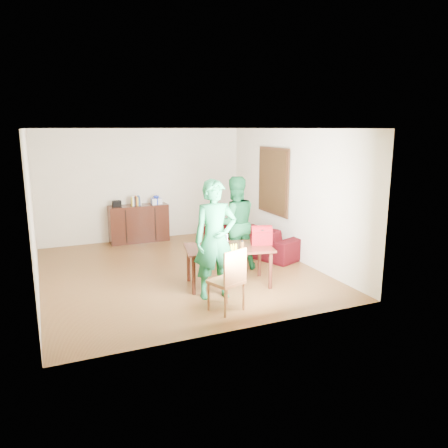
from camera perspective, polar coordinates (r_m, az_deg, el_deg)
name	(u,v)px	position (r m, az deg, el deg)	size (l,w,h in m)	color
room	(175,203)	(8.36, -6.37, 2.72)	(5.20, 5.70, 2.90)	#4B2912
table	(229,251)	(7.59, 0.60, -3.59)	(1.62, 1.11, 0.70)	black
chair	(227,293)	(6.64, 0.37, -8.95)	(0.57, 0.55, 0.98)	brown
person_near	(215,240)	(6.98, -1.17, -2.05)	(0.70, 0.46, 1.93)	#155F34
person_far	(235,223)	(8.42, 1.40, 0.10)	(0.88, 0.69, 1.82)	#115028
laptop	(220,246)	(7.47, -0.55, -2.87)	(0.36, 0.29, 0.22)	white
bananas	(234,251)	(7.18, 1.27, -3.60)	(0.16, 0.10, 0.06)	gold
bottle	(242,246)	(7.31, 2.38, -2.84)	(0.06, 0.06, 0.18)	#5C3715
red_bag	(261,237)	(7.73, 4.91, -1.68)	(0.36, 0.21, 0.27)	#690907
sofa	(254,237)	(9.70, 3.96, -1.72)	(2.32, 0.91, 0.68)	#3A0710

